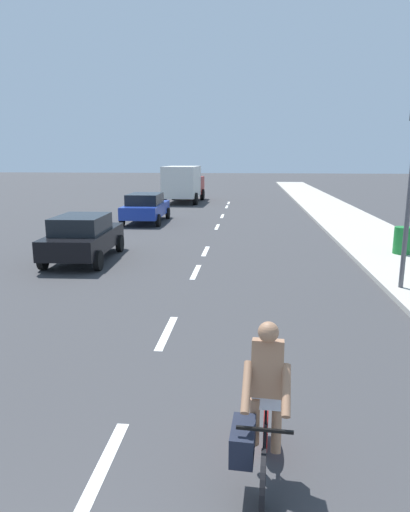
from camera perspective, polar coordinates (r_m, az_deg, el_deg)
name	(u,v)px	position (r m, az deg, el deg)	size (l,w,h in m)	color
ground_plane	(215,232)	(21.46, 1.28, 3.13)	(160.00, 160.00, 0.00)	#38383A
sidewalk_strip	(356,226)	(23.98, 18.65, 3.63)	(3.60, 80.00, 0.14)	#B2ADA3
lane_stripe_1	(101,470)	(5.77, -13.03, -24.95)	(0.16, 1.80, 0.01)	white
lane_stripe_2	(167,332)	(9.25, -4.87, -9.66)	(0.16, 1.80, 0.01)	white
lane_stripe_3	(196,272)	(13.90, -1.19, -2.03)	(0.16, 1.80, 0.01)	white
lane_stripe_4	(206,251)	(16.94, 0.08, 0.62)	(0.16, 1.80, 0.01)	white
lane_stripe_5	(217,227)	(22.90, 1.56, 3.73)	(0.16, 1.80, 0.01)	white
lane_stripe_6	(222,216)	(27.14, 2.22, 5.10)	(0.16, 1.80, 0.01)	white
lane_stripe_7	(227,207)	(32.27, 2.78, 6.26)	(0.16, 1.80, 0.01)	white
lane_stripe_8	(229,203)	(35.08, 3.02, 6.76)	(0.16, 1.80, 0.01)	white
cyclist	(261,411)	(5.10, 7.15, -18.97)	(0.63, 1.71, 1.82)	black
parked_car_black	(83,236)	(15.85, -15.21, 2.43)	(2.11, 4.28, 1.57)	black
parked_car_blue	(146,207)	(24.65, -7.54, 6.21)	(2.12, 4.50, 1.57)	#1E389E
delivery_truck	(184,183)	(35.48, -2.74, 9.26)	(2.82, 6.31, 2.80)	maroon
trash_bin_far	(402,240)	(17.25, 23.80, 1.83)	(0.60, 0.60, 0.95)	#19722D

